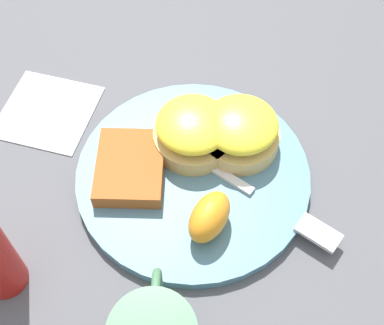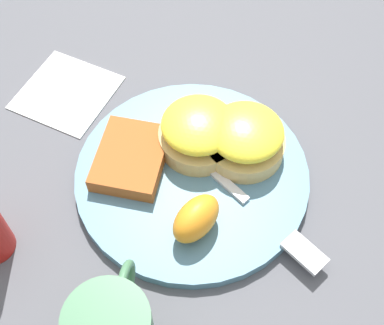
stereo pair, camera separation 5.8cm
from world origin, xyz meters
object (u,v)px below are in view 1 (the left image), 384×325
(orange_wedge, at_px, (208,217))
(hashbrown_patty, at_px, (129,169))
(sandwich_benedict_right, at_px, (192,131))
(sandwich_benedict_left, at_px, (239,131))
(fork, at_px, (258,197))

(orange_wedge, bearing_deg, hashbrown_patty, 53.09)
(sandwich_benedict_right, relative_size, hashbrown_patty, 0.98)
(sandwich_benedict_left, relative_size, hashbrown_patty, 0.98)
(sandwich_benedict_right, relative_size, fork, 0.48)
(sandwich_benedict_left, bearing_deg, hashbrown_patty, 109.12)
(orange_wedge, bearing_deg, sandwich_benedict_left, -18.55)
(sandwich_benedict_left, bearing_deg, orange_wedge, 161.45)
(fork, bearing_deg, sandwich_benedict_right, 44.90)
(sandwich_benedict_right, bearing_deg, orange_wedge, -171.24)
(hashbrown_patty, height_order, orange_wedge, orange_wedge)
(sandwich_benedict_left, xyz_separation_m, orange_wedge, (-0.11, 0.04, -0.00))
(orange_wedge, relative_size, fork, 0.32)
(fork, bearing_deg, sandwich_benedict_left, 14.93)
(sandwich_benedict_left, xyz_separation_m, fork, (-0.07, -0.02, -0.02))
(sandwich_benedict_right, relative_size, orange_wedge, 1.52)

